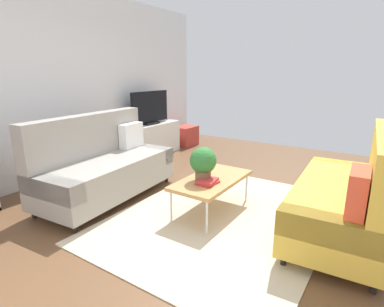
{
  "coord_description": "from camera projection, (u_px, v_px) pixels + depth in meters",
  "views": [
    {
      "loc": [
        -3.0,
        -1.53,
        1.63
      ],
      "look_at": [
        0.05,
        0.5,
        0.65
      ],
      "focal_mm": 28.41,
      "sensor_mm": 36.0,
      "label": 1
    }
  ],
  "objects": [
    {
      "name": "ground_plane",
      "position": [
        224.0,
        212.0,
        3.65
      ],
      "size": [
        7.68,
        7.68,
        0.0
      ],
      "primitive_type": "plane",
      "color": "brown"
    },
    {
      "name": "wall_far",
      "position": [
        68.0,
        84.0,
        4.77
      ],
      "size": [
        6.4,
        0.12,
        2.9
      ],
      "primitive_type": "cube",
      "color": "silver",
      "rests_on": "ground_plane"
    },
    {
      "name": "area_rug",
      "position": [
        224.0,
        216.0,
        3.55
      ],
      "size": [
        2.9,
        2.2,
        0.01
      ],
      "primitive_type": "cube",
      "color": "beige",
      "rests_on": "ground_plane"
    },
    {
      "name": "couch_beige",
      "position": [
        104.0,
        165.0,
        4.02
      ],
      "size": [
        1.96,
        0.99,
        1.1
      ],
      "rotation": [
        0.0,
        0.0,
        3.22
      ],
      "color": "gray",
      "rests_on": "ground_plane"
    },
    {
      "name": "couch_green",
      "position": [
        349.0,
        195.0,
        3.05
      ],
      "size": [
        1.95,
        0.95,
        1.1
      ],
      "rotation": [
        0.0,
        0.0,
        0.06
      ],
      "color": "gold",
      "rests_on": "ground_plane"
    },
    {
      "name": "coffee_table",
      "position": [
        212.0,
        181.0,
        3.59
      ],
      "size": [
        1.1,
        0.56,
        0.42
      ],
      "color": "#B7844C",
      "rests_on": "ground_plane"
    },
    {
      "name": "tv_console",
      "position": [
        150.0,
        140.0,
        6.09
      ],
      "size": [
        1.4,
        0.44,
        0.64
      ],
      "primitive_type": "cube",
      "color": "silver",
      "rests_on": "ground_plane"
    },
    {
      "name": "tv",
      "position": [
        150.0,
        108.0,
        5.92
      ],
      "size": [
        1.0,
        0.2,
        0.64
      ],
      "color": "black",
      "rests_on": "tv_console"
    },
    {
      "name": "storage_trunk",
      "position": [
        186.0,
        136.0,
        6.95
      ],
      "size": [
        0.52,
        0.4,
        0.44
      ],
      "primitive_type": "cube",
      "color": "#B2382D",
      "rests_on": "ground_plane"
    },
    {
      "name": "potted_plant",
      "position": [
        203.0,
        162.0,
        3.45
      ],
      "size": [
        0.31,
        0.31,
        0.4
      ],
      "color": "brown",
      "rests_on": "coffee_table"
    },
    {
      "name": "table_book_0",
      "position": [
        208.0,
        183.0,
        3.41
      ],
      "size": [
        0.26,
        0.21,
        0.02
      ],
      "primitive_type": "cube",
      "rotation": [
        0.0,
        0.0,
        -0.12
      ],
      "color": "red",
      "rests_on": "coffee_table"
    },
    {
      "name": "table_book_1",
      "position": [
        208.0,
        181.0,
        3.4
      ],
      "size": [
        0.26,
        0.21,
        0.03
      ],
      "primitive_type": "cube",
      "rotation": [
        0.0,
        0.0,
        0.13
      ],
      "color": "red",
      "rests_on": "table_book_0"
    },
    {
      "name": "vase_0",
      "position": [
        127.0,
        124.0,
        5.55
      ],
      "size": [
        0.1,
        0.1,
        0.14
      ],
      "primitive_type": "cylinder",
      "color": "#33B29E",
      "rests_on": "tv_console"
    },
    {
      "name": "bottle_0",
      "position": [
        136.0,
        122.0,
        5.62
      ],
      "size": [
        0.04,
        0.04,
        0.19
      ],
      "primitive_type": "cylinder",
      "color": "#3359B2",
      "rests_on": "tv_console"
    }
  ]
}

